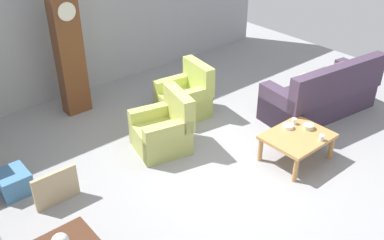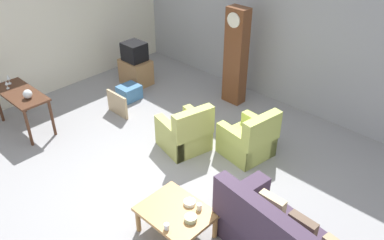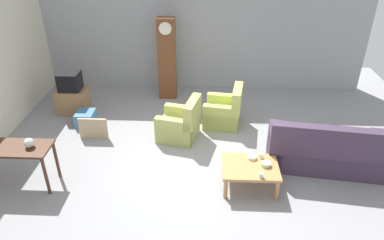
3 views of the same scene
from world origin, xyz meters
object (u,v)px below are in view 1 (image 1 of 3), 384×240
object	(u,v)px
armchair_olive_far	(185,98)
bowl_shallow_green	(308,127)
bowl_white_stacked	(288,126)
armchair_olive_near	(163,131)
storage_box_blue	(14,182)
cup_blue_rimmed	(322,138)
coffee_table_wood	(297,139)
couch_floral	(322,96)
grandfather_clock	(70,57)
cup_white_porcelain	(294,121)
framed_picture_leaning	(56,188)

from	to	relation	value
armchair_olive_far	bowl_shallow_green	bearing A→B (deg)	-73.34
bowl_white_stacked	bowl_shallow_green	world-z (taller)	bowl_shallow_green
armchair_olive_near	storage_box_blue	size ratio (longest dim) A/B	2.10
cup_blue_rimmed	armchair_olive_near	bearing A→B (deg)	128.73
bowl_white_stacked	cup_blue_rimmed	bearing A→B (deg)	-79.51
armchair_olive_near	coffee_table_wood	bearing A→B (deg)	-49.03
storage_box_blue	bowl_white_stacked	distance (m)	3.96
armchair_olive_far	armchair_olive_near	bearing A→B (deg)	-146.84
bowl_white_stacked	couch_floral	bearing A→B (deg)	14.77
grandfather_clock	cup_white_porcelain	world-z (taller)	grandfather_clock
couch_floral	cup_white_porcelain	bearing A→B (deg)	-164.14
grandfather_clock	bowl_white_stacked	size ratio (longest dim) A/B	12.59
armchair_olive_far	cup_white_porcelain	world-z (taller)	armchair_olive_far
armchair_olive_far	storage_box_blue	distance (m)	3.13
armchair_olive_far	framed_picture_leaning	size ratio (longest dim) A/B	1.53
coffee_table_wood	grandfather_clock	bearing A→B (deg)	117.00
bowl_white_stacked	bowl_shallow_green	bearing A→B (deg)	-43.49
grandfather_clock	coffee_table_wood	bearing A→B (deg)	-63.00
storage_box_blue	cup_blue_rimmed	size ratio (longest dim) A/B	5.21
couch_floral	grandfather_clock	world-z (taller)	grandfather_clock
grandfather_clock	cup_blue_rimmed	xyz separation A→B (m)	(1.92, -3.80, -0.56)
grandfather_clock	framed_picture_leaning	bearing A→B (deg)	-122.96
armchair_olive_far	framed_picture_leaning	distance (m)	2.87
armchair_olive_near	armchair_olive_far	world-z (taller)	same
cup_white_porcelain	coffee_table_wood	bearing A→B (deg)	-131.02
cup_white_porcelain	armchair_olive_near	bearing A→B (deg)	140.00
grandfather_clock	cup_blue_rimmed	distance (m)	4.29
grandfather_clock	cup_blue_rimmed	world-z (taller)	grandfather_clock
bowl_white_stacked	armchair_olive_near	bearing A→B (deg)	136.40
couch_floral	bowl_white_stacked	bearing A→B (deg)	-165.23
armchair_olive_far	coffee_table_wood	world-z (taller)	armchair_olive_far
storage_box_blue	cup_blue_rimmed	world-z (taller)	cup_blue_rimmed
armchair_olive_far	cup_white_porcelain	distance (m)	1.99
grandfather_clock	cup_blue_rimmed	bearing A→B (deg)	-63.15
coffee_table_wood	grandfather_clock	distance (m)	3.98
grandfather_clock	bowl_white_stacked	distance (m)	3.80
armchair_olive_far	bowl_white_stacked	bearing A→B (deg)	-77.67
coffee_table_wood	cup_blue_rimmed	distance (m)	0.35
couch_floral	grandfather_clock	distance (m)	4.40
armchair_olive_near	storage_box_blue	bearing A→B (deg)	167.98
cup_blue_rimmed	grandfather_clock	bearing A→B (deg)	116.85
framed_picture_leaning	storage_box_blue	size ratio (longest dim) A/B	1.33
armchair_olive_near	coffee_table_wood	xyz separation A→B (m)	(1.32, -1.52, 0.06)
cup_white_porcelain	framed_picture_leaning	bearing A→B (deg)	160.91
storage_box_blue	bowl_shallow_green	size ratio (longest dim) A/B	2.71
coffee_table_wood	bowl_shallow_green	distance (m)	0.28
coffee_table_wood	grandfather_clock	size ratio (longest dim) A/B	0.47
armchair_olive_far	grandfather_clock	xyz separation A→B (m)	(-1.41, 1.36, 0.73)
cup_white_porcelain	couch_floral	bearing A→B (deg)	15.86
armchair_olive_far	framed_picture_leaning	xyz separation A→B (m)	(-2.77, -0.74, -0.07)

